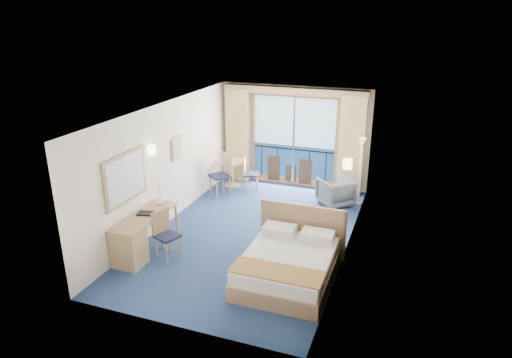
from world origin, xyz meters
name	(u,v)px	position (x,y,z in m)	size (l,w,h in m)	color
floor	(252,234)	(0.00, 0.00, 0.00)	(6.50, 6.50, 0.00)	navy
room_walls	(252,155)	(0.00, 0.00, 1.78)	(4.04, 6.54, 2.72)	silver
balcony_door	(293,144)	(-0.01, 3.22, 1.14)	(2.36, 0.03, 2.52)	navy
curtain_left	(238,136)	(-1.55, 3.07, 1.28)	(0.65, 0.22, 2.55)	tan
curtain_right	(351,146)	(1.55, 3.07, 1.28)	(0.65, 0.22, 2.55)	tan
pelmet	(294,91)	(0.00, 3.10, 2.58)	(3.80, 0.25, 0.18)	#9F7756
mirror	(125,178)	(-1.97, -1.50, 1.55)	(0.05, 1.25, 0.95)	#9F7756
wall_print	(177,148)	(-1.97, 0.45, 1.60)	(0.04, 0.42, 0.52)	#9F7756
sconce_left	(152,150)	(-1.94, -0.60, 1.85)	(0.18, 0.18, 0.18)	#FFE8B2
sconce_right	(348,164)	(1.94, -0.15, 1.85)	(0.18, 0.18, 0.18)	#FFE8B2
bed	(289,264)	(1.21, -1.39, 0.30)	(1.68, 1.99, 1.05)	#9F7756
nightstand	(334,237)	(1.76, -0.09, 0.28)	(0.43, 0.41, 0.57)	tan
phone	(334,223)	(1.75, -0.11, 0.60)	(0.18, 0.14, 0.08)	beige
armchair	(335,192)	(1.36, 2.19, 0.34)	(0.73, 0.75, 0.68)	#4E555F
floor_lamp	(361,155)	(1.88, 2.44, 1.27)	(0.23, 0.23, 1.68)	silver
desk	(133,242)	(-1.71, -1.83, 0.42)	(0.56, 1.64, 0.77)	#9F7756
desk_chair	(165,231)	(-1.26, -1.43, 0.52)	(0.53, 0.52, 0.93)	#1B2140
folder	(145,213)	(-1.73, -1.31, 0.78)	(0.30, 0.22, 0.03)	black
desk_lamp	(159,187)	(-1.71, -0.78, 1.13)	(0.13, 0.13, 0.49)	silver
round_table	(232,167)	(-1.51, 2.51, 0.54)	(0.80, 0.80, 0.72)	#9F7756
table_chair_a	(248,171)	(-1.01, 2.44, 0.50)	(0.48, 0.47, 0.88)	#1B2140
table_chair_b	(223,172)	(-1.50, 1.89, 0.61)	(0.66, 0.66, 1.08)	#1B2140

